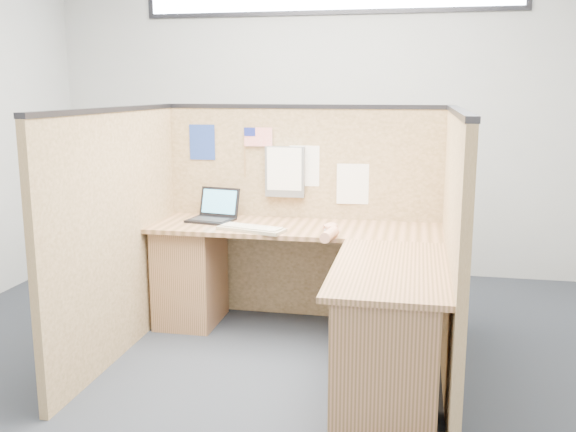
% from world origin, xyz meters
% --- Properties ---
extents(floor, '(5.00, 5.00, 0.00)m').
position_xyz_m(floor, '(0.00, 0.00, 0.00)').
color(floor, '#1E222B').
rests_on(floor, ground).
extents(wall_back, '(5.00, 0.00, 5.00)m').
position_xyz_m(wall_back, '(0.00, 2.25, 1.40)').
color(wall_back, '#AAADAF').
rests_on(wall_back, floor).
extents(wall_front, '(5.00, 0.00, 5.00)m').
position_xyz_m(wall_front, '(0.00, -2.25, 1.40)').
color(wall_front, '#AAADAF').
rests_on(wall_front, floor).
extents(cubicle_partitions, '(2.06, 1.83, 1.53)m').
position_xyz_m(cubicle_partitions, '(0.00, 0.43, 0.77)').
color(cubicle_partitions, brown).
rests_on(cubicle_partitions, floor).
extents(l_desk, '(1.95, 1.75, 0.73)m').
position_xyz_m(l_desk, '(0.18, 0.29, 0.39)').
color(l_desk, brown).
rests_on(l_desk, floor).
extents(laptop, '(0.33, 0.34, 0.22)m').
position_xyz_m(laptop, '(-0.60, 0.77, 0.78)').
color(laptop, black).
rests_on(laptop, l_desk).
extents(keyboard, '(0.47, 0.26, 0.03)m').
position_xyz_m(keyboard, '(-0.25, 0.48, 0.74)').
color(keyboard, gray).
rests_on(keyboard, l_desk).
extents(mouse, '(0.11, 0.08, 0.04)m').
position_xyz_m(mouse, '(0.27, 0.52, 0.75)').
color(mouse, '#B3B3B8').
rests_on(mouse, l_desk).
extents(hand_forearm, '(0.10, 0.35, 0.07)m').
position_xyz_m(hand_forearm, '(0.28, 0.39, 0.76)').
color(hand_forearm, tan).
rests_on(hand_forearm, l_desk).
extents(blue_poster, '(0.19, 0.00, 0.25)m').
position_xyz_m(blue_poster, '(-0.74, 0.97, 1.26)').
color(blue_poster, navy).
rests_on(blue_poster, cubicle_partitions).
extents(american_flag, '(0.21, 0.01, 0.35)m').
position_xyz_m(american_flag, '(-0.34, 0.96, 1.29)').
color(american_flag, olive).
rests_on(american_flag, cubicle_partitions).
extents(file_holder, '(0.28, 0.05, 0.36)m').
position_xyz_m(file_holder, '(-0.12, 0.94, 1.06)').
color(file_holder, slate).
rests_on(file_holder, cubicle_partitions).
extents(paper_left, '(0.22, 0.02, 0.29)m').
position_xyz_m(paper_left, '(0.02, 0.97, 1.10)').
color(paper_left, white).
rests_on(paper_left, cubicle_partitions).
extents(paper_right, '(0.22, 0.02, 0.28)m').
position_xyz_m(paper_right, '(0.35, 0.97, 0.98)').
color(paper_right, white).
rests_on(paper_right, cubicle_partitions).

